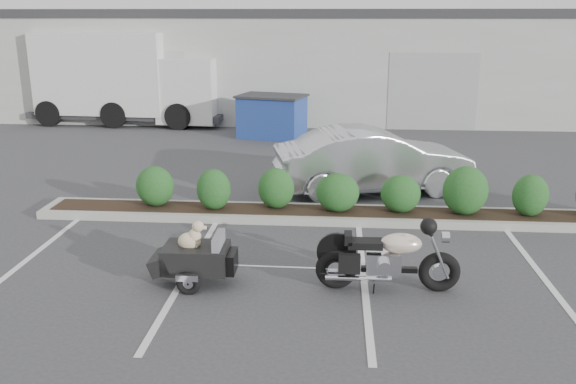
# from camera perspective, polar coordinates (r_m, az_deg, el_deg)

# --- Properties ---
(ground) EXTENTS (90.00, 90.00, 0.00)m
(ground) POSITION_cam_1_polar(r_m,az_deg,el_deg) (9.85, -0.07, -6.48)
(ground) COLOR #38383A
(ground) RESTS_ON ground
(planter_kerb) EXTENTS (12.00, 1.00, 0.15)m
(planter_kerb) POSITION_cam_1_polar(r_m,az_deg,el_deg) (11.86, 5.59, -2.16)
(planter_kerb) COLOR #9E9E93
(planter_kerb) RESTS_ON ground
(building) EXTENTS (26.00, 10.00, 4.00)m
(building) POSITION_cam_1_polar(r_m,az_deg,el_deg) (26.13, 2.93, 12.26)
(building) COLOR #9EA099
(building) RESTS_ON ground
(motorcycle) EXTENTS (2.06, 0.69, 1.19)m
(motorcycle) POSITION_cam_1_polar(r_m,az_deg,el_deg) (8.80, 9.32, -6.23)
(motorcycle) COLOR black
(motorcycle) RESTS_ON ground
(pet_trailer) EXTENTS (1.64, 0.91, 0.98)m
(pet_trailer) POSITION_cam_1_polar(r_m,az_deg,el_deg) (9.03, -8.68, -6.01)
(pet_trailer) COLOR black
(pet_trailer) RESTS_ON ground
(sedan) EXTENTS (4.58, 2.51, 1.43)m
(sedan) POSITION_cam_1_polar(r_m,az_deg,el_deg) (13.58, 8.02, 2.92)
(sedan) COLOR silver
(sedan) RESTS_ON ground
(dumpster) EXTENTS (2.37, 1.92, 1.36)m
(dumpster) POSITION_cam_1_polar(r_m,az_deg,el_deg) (19.67, -1.51, 7.13)
(dumpster) COLOR navy
(dumpster) RESTS_ON ground
(delivery_truck) EXTENTS (7.19, 2.86, 3.23)m
(delivery_truck) POSITION_cam_1_polar(r_m,az_deg,el_deg) (23.03, -14.67, 10.11)
(delivery_truck) COLOR silver
(delivery_truck) RESTS_ON ground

